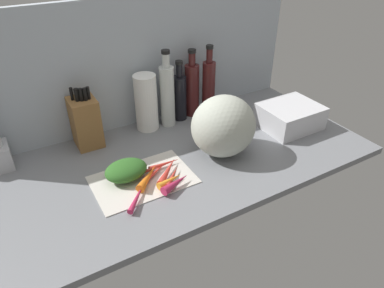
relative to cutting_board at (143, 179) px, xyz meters
The scene contains 21 objects.
ground_plane 19.27cm from the cutting_board, 22.05° to the left, with size 170.00×80.00×3.00cm, color slate.
wall_back 57.28cm from the cutting_board, 68.74° to the left, with size 170.00×3.00×60.00cm, color #ADB7C1.
cutting_board is the anchor object (origin of this frame).
carrot_0 10.24cm from the cutting_board, 13.37° to the right, with size 3.01×3.01×17.12cm, color red.
carrot_1 11.52cm from the cutting_board, 46.31° to the right, with size 3.09×3.09×11.04cm, color orange.
carrot_2 5.34cm from the cutting_board, ahead, with size 2.11×2.11×14.08cm, color red.
carrot_3 3.91cm from the cutting_board, 37.68° to the left, with size 2.67×2.67×12.88cm, color red.
carrot_4 3.38cm from the cutting_board, 59.13° to the right, with size 3.51×3.51×15.38cm, color orange.
carrot_5 11.83cm from the cutting_board, 30.60° to the right, with size 2.24×2.24×13.15cm, color red.
carrot_6 11.79cm from the cutting_board, 122.28° to the right, with size 2.17×2.17×17.06cm, color #B2264C.
carrot_7 14.34cm from the cutting_board, 51.20° to the right, with size 3.54×3.54×13.15cm, color #B2264C.
carrot_8 11.70cm from the cutting_board, 15.56° to the left, with size 2.10×2.10×14.09cm, color red.
carrot_greens_pile 7.52cm from the cutting_board, 144.01° to the left, with size 16.76×12.89×7.09cm, color #2D6023.
winter_squash 40.10cm from the cutting_board, ahead, with size 27.95×25.79×26.58cm, color #B2B7A8.
knife_block 39.71cm from the cutting_board, 106.26° to the left, with size 11.26×13.06×27.81cm.
paper_towel_roll 43.21cm from the cutting_board, 63.16° to the left, with size 10.66×10.66×27.28cm, color white.
bottle_0 48.15cm from the cutting_board, 50.41° to the left, with size 6.99×6.99×37.67cm.
bottle_1 53.85cm from the cutting_board, 45.39° to the left, with size 6.92×6.92×30.61cm.
bottle_2 60.54cm from the cutting_board, 40.80° to the left, with size 7.29×7.29×34.48cm.
bottle_3 64.87cm from the cutting_board, 33.86° to the left, with size 6.55×6.55×36.16cm.
dish_rack 79.48cm from the cutting_board, ahead, with size 27.34×22.92×11.33cm, color silver.
Camera 1 is at (-55.54, -111.19, 87.37)cm, focal length 32.94 mm.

